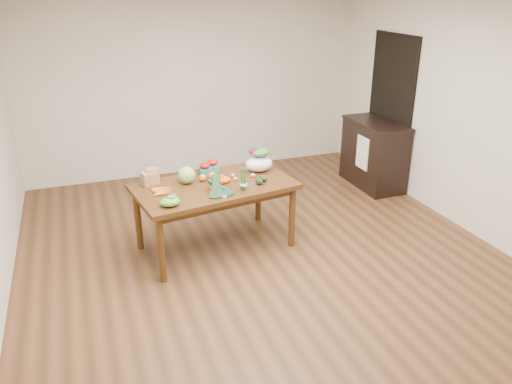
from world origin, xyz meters
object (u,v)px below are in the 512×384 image
object	(u,v)px
asparagus_bundle	(243,179)
dining_table	(215,216)
cabinet	(374,154)
cabbage	(187,175)
mandarin_cluster	(221,179)
salad_bag	(259,161)
paper_bag	(150,177)
kale_bunch	(220,187)

from	to	relation	value
asparagus_bundle	dining_table	bearing A→B (deg)	123.70
dining_table	cabinet	bearing A→B (deg)	12.02
cabbage	mandarin_cluster	xyz separation A→B (m)	(0.34, -0.12, -0.04)
cabinet	asparagus_bundle	bearing A→B (deg)	-152.18
asparagus_bundle	salad_bag	bearing A→B (deg)	44.86
cabinet	salad_bag	world-z (taller)	salad_bag
paper_bag	mandarin_cluster	world-z (taller)	paper_bag
cabbage	mandarin_cluster	distance (m)	0.37
mandarin_cluster	asparagus_bundle	size ratio (longest dim) A/B	0.72
dining_table	mandarin_cluster	distance (m)	0.43
paper_bag	salad_bag	distance (m)	1.22
dining_table	paper_bag	distance (m)	0.82
cabbage	mandarin_cluster	bearing A→B (deg)	-18.61
salad_bag	kale_bunch	bearing A→B (deg)	-140.83
cabbage	mandarin_cluster	size ratio (longest dim) A/B	1.02
cabbage	dining_table	bearing A→B (deg)	-26.54
kale_bunch	paper_bag	bearing A→B (deg)	130.75
cabinet	kale_bunch	size ratio (longest dim) A/B	2.55
mandarin_cluster	salad_bag	bearing A→B (deg)	21.49
salad_bag	paper_bag	bearing A→B (deg)	178.78
cabbage	salad_bag	distance (m)	0.85
dining_table	cabbage	distance (m)	0.55
cabinet	cabbage	size ratio (longest dim) A/B	5.54
mandarin_cluster	kale_bunch	bearing A→B (deg)	-109.33
cabinet	cabbage	bearing A→B (deg)	-163.26
dining_table	cabbage	size ratio (longest dim) A/B	8.98
cabinet	asparagus_bundle	world-z (taller)	asparagus_bundle
paper_bag	cabinet	bearing A→B (deg)	13.14
dining_table	cabinet	distance (m)	2.81
cabbage	kale_bunch	size ratio (longest dim) A/B	0.46
dining_table	asparagus_bundle	size ratio (longest dim) A/B	6.61
cabbage	salad_bag	size ratio (longest dim) A/B	0.59
cabinet	cabbage	distance (m)	3.04
mandarin_cluster	salad_bag	world-z (taller)	salad_bag
paper_bag	salad_bag	size ratio (longest dim) A/B	0.73
cabbage	cabinet	bearing A→B (deg)	16.74
kale_bunch	cabinet	bearing A→B (deg)	17.02
cabinet	paper_bag	xyz separation A→B (m)	(-3.26, -0.76, 0.36)
cabinet	mandarin_cluster	distance (m)	2.75
dining_table	asparagus_bundle	world-z (taller)	asparagus_bundle
cabinet	cabbage	xyz separation A→B (m)	(-2.89, -0.87, 0.37)
dining_table	mandarin_cluster	world-z (taller)	mandarin_cluster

